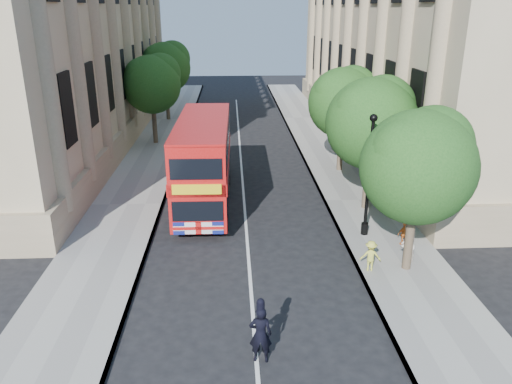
{
  "coord_description": "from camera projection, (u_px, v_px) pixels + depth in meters",
  "views": [
    {
      "loc": [
        -0.59,
        -13.05,
        9.17
      ],
      "look_at": [
        0.35,
        5.49,
        2.3
      ],
      "focal_mm": 35.0,
      "sensor_mm": 36.0,
      "label": 1
    }
  ],
  "objects": [
    {
      "name": "ground",
      "position": [
        254.0,
        323.0,
        15.44
      ],
      "size": [
        120.0,
        120.0,
        0.0
      ],
      "primitive_type": "plane",
      "color": "black",
      "rests_on": "ground"
    },
    {
      "name": "pavement_right",
      "position": [
        359.0,
        201.0,
        25.06
      ],
      "size": [
        3.5,
        80.0,
        0.12
      ],
      "primitive_type": "cube",
      "color": "gray",
      "rests_on": "ground"
    },
    {
      "name": "pavement_left",
      "position": [
        128.0,
        205.0,
        24.51
      ],
      "size": [
        3.5,
        80.0,
        0.12
      ],
      "primitive_type": "cube",
      "color": "gray",
      "rests_on": "ground"
    },
    {
      "name": "building_right",
      "position": [
        431.0,
        10.0,
        35.45
      ],
      "size": [
        12.0,
        38.0,
        18.0
      ],
      "primitive_type": "cube",
      "color": "tan",
      "rests_on": "ground"
    },
    {
      "name": "building_left",
      "position": [
        36.0,
        10.0,
        34.13
      ],
      "size": [
        12.0,
        38.0,
        18.0
      ],
      "primitive_type": "cube",
      "color": "tan",
      "rests_on": "ground"
    },
    {
      "name": "tree_right_near",
      "position": [
        419.0,
        161.0,
        17.08
      ],
      "size": [
        4.0,
        4.0,
        6.08
      ],
      "color": "#473828",
      "rests_on": "ground"
    },
    {
      "name": "tree_right_mid",
      "position": [
        373.0,
        119.0,
        22.63
      ],
      "size": [
        4.2,
        4.2,
        6.37
      ],
      "color": "#473828",
      "rests_on": "ground"
    },
    {
      "name": "tree_right_far",
      "position": [
        344.0,
        99.0,
        28.3
      ],
      "size": [
        4.0,
        4.0,
        6.15
      ],
      "color": "#473828",
      "rests_on": "ground"
    },
    {
      "name": "tree_left_far",
      "position": [
        152.0,
        81.0,
        34.25
      ],
      "size": [
        4.0,
        4.0,
        6.3
      ],
      "color": "#473828",
      "rests_on": "ground"
    },
    {
      "name": "tree_left_back",
      "position": [
        166.0,
        65.0,
        41.65
      ],
      "size": [
        4.2,
        4.2,
        6.65
      ],
      "color": "#473828",
      "rests_on": "ground"
    },
    {
      "name": "lamp_post",
      "position": [
        368.0,
        181.0,
        20.42
      ],
      "size": [
        0.32,
        0.32,
        5.16
      ],
      "color": "black",
      "rests_on": "pavement_right"
    },
    {
      "name": "double_decker_bus",
      "position": [
        204.0,
        160.0,
        24.03
      ],
      "size": [
        2.54,
        8.99,
        4.13
      ],
      "rotation": [
        0.0,
        0.0,
        -0.02
      ],
      "color": "#B60E0C",
      "rests_on": "ground"
    },
    {
      "name": "box_van",
      "position": [
        210.0,
        157.0,
        27.74
      ],
      "size": [
        2.18,
        5.02,
        2.83
      ],
      "rotation": [
        0.0,
        0.0,
        -0.03
      ],
      "color": "black",
      "rests_on": "ground"
    },
    {
      "name": "police_constable",
      "position": [
        260.0,
        334.0,
        13.51
      ],
      "size": [
        0.66,
        0.46,
        1.71
      ],
      "primitive_type": "imported",
      "rotation": [
        0.0,
        0.0,
        3.06
      ],
      "color": "black",
      "rests_on": "ground"
    },
    {
      "name": "woman_pedestrian",
      "position": [
        407.0,
        245.0,
        18.57
      ],
      "size": [
        0.94,
        0.93,
        1.54
      ],
      "primitive_type": "imported",
      "rotation": [
        0.0,
        0.0,
        3.89
      ],
      "color": "silver",
      "rests_on": "pavement_right"
    },
    {
      "name": "child_a",
      "position": [
        404.0,
        234.0,
        20.12
      ],
      "size": [
        0.6,
        0.35,
        0.97
      ],
      "primitive_type": "imported",
      "rotation": [
        0.0,
        0.0,
        3.35
      ],
      "color": "orange",
      "rests_on": "pavement_right"
    },
    {
      "name": "child_b",
      "position": [
        371.0,
        256.0,
        18.13
      ],
      "size": [
        0.81,
        0.54,
        1.17
      ],
      "primitive_type": "imported",
      "rotation": [
        0.0,
        0.0,
        2.99
      ],
      "color": "gold",
      "rests_on": "pavement_right"
    }
  ]
}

